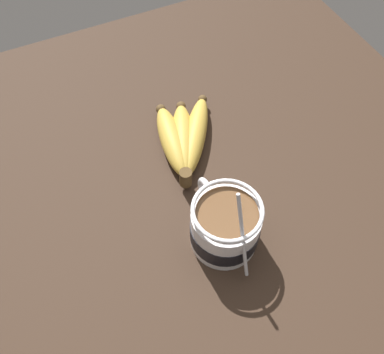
% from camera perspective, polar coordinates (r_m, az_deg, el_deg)
% --- Properties ---
extents(table, '(0.93, 0.93, 0.04)m').
position_cam_1_polar(table, '(0.70, 1.29, -2.14)').
color(table, '#332319').
rests_on(table, ground).
extents(coffee_mug, '(0.15, 0.10, 0.15)m').
position_cam_1_polar(coffee_mug, '(0.61, 4.40, -6.57)').
color(coffee_mug, silver).
rests_on(coffee_mug, table).
extents(banana_bunch, '(0.18, 0.13, 0.04)m').
position_cam_1_polar(banana_bunch, '(0.72, -1.15, 5.20)').
color(banana_bunch, '#4C381E').
rests_on(banana_bunch, table).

